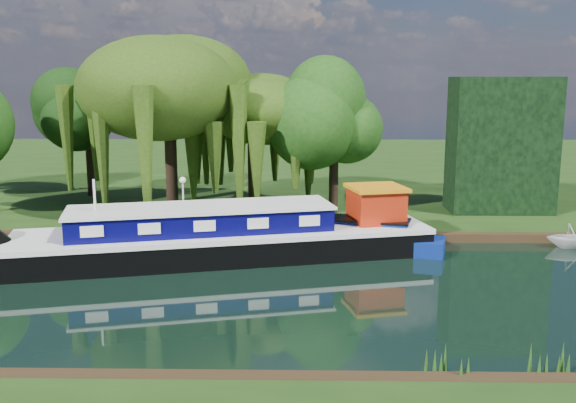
{
  "coord_description": "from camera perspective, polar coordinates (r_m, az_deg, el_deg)",
  "views": [
    {
      "loc": [
        7.0,
        -24.37,
        8.37
      ],
      "look_at": [
        6.45,
        4.49,
        2.8
      ],
      "focal_mm": 40.0,
      "sensor_mm": 36.0,
      "label": 1
    }
  ],
  "objects": [
    {
      "name": "narrowboat",
      "position": [
        32.42,
        3.54,
        -2.98
      ],
      "size": [
        11.58,
        4.96,
        1.68
      ],
      "rotation": [
        0.0,
        0.0,
        -0.27
      ],
      "color": "navy",
      "rests_on": "ground"
    },
    {
      "name": "white_cruiser",
      "position": [
        35.26,
        23.85,
        -3.77
      ],
      "size": [
        2.57,
        2.23,
        1.33
      ],
      "primitive_type": "imported",
      "rotation": [
        0.0,
        0.0,
        1.59
      ],
      "color": "silver",
      "rests_on": "ground"
    },
    {
      "name": "far_bank",
      "position": [
        59.35,
        -5.69,
        2.97
      ],
      "size": [
        120.0,
        52.0,
        0.45
      ],
      "primitive_type": "cube",
      "color": "black",
      "rests_on": "ground"
    },
    {
      "name": "mooring_posts",
      "position": [
        34.43,
        -11.52,
        -1.75
      ],
      "size": [
        19.16,
        0.16,
        1.0
      ],
      "color": "silver",
      "rests_on": "far_bank"
    },
    {
      "name": "dutch_barge",
      "position": [
        30.5,
        -5.32,
        -3.08
      ],
      "size": [
        19.96,
        8.89,
        4.11
      ],
      "rotation": [
        0.0,
        0.0,
        0.24
      ],
      "color": "black",
      "rests_on": "ground"
    },
    {
      "name": "tree_far_mid",
      "position": [
        45.54,
        -17.39,
        7.29
      ],
      "size": [
        4.81,
        4.81,
        7.87
      ],
      "color": "black",
      "rests_on": "far_bank"
    },
    {
      "name": "conifer_hedge",
      "position": [
        40.4,
        18.44,
        4.79
      ],
      "size": [
        6.0,
        3.0,
        8.0
      ],
      "primitive_type": "cube",
      "color": "black",
      "rests_on": "far_bank"
    },
    {
      "name": "willow_right",
      "position": [
        38.87,
        -3.12,
        7.14
      ],
      "size": [
        6.04,
        6.04,
        7.36
      ],
      "color": "black",
      "rests_on": "far_bank"
    },
    {
      "name": "willow_left",
      "position": [
        38.46,
        -10.56,
        9.66
      ],
      "size": [
        8.27,
        8.27,
        9.91
      ],
      "color": "black",
      "rests_on": "far_bank"
    },
    {
      "name": "tree_far_right",
      "position": [
        38.02,
        4.15,
        7.14
      ],
      "size": [
        4.82,
        4.82,
        7.89
      ],
      "color": "black",
      "rests_on": "far_bank"
    },
    {
      "name": "ground",
      "position": [
        26.7,
        -14.29,
        -7.7
      ],
      "size": [
        120.0,
        120.0,
        0.0
      ],
      "primitive_type": "plane",
      "color": "black"
    },
    {
      "name": "reeds_near",
      "position": [
        18.53,
        0.63,
        -14.04
      ],
      "size": [
        33.7,
        1.5,
        1.1
      ],
      "color": "#204311",
      "rests_on": "ground"
    },
    {
      "name": "lamppost",
      "position": [
        35.97,
        -9.33,
        1.25
      ],
      "size": [
        0.36,
        0.36,
        2.56
      ],
      "color": "silver",
      "rests_on": "far_bank"
    }
  ]
}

